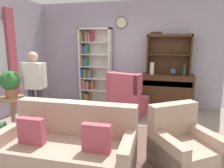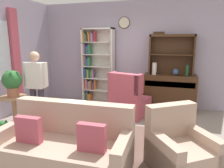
{
  "view_description": "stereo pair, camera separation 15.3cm",
  "coord_description": "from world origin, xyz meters",
  "px_view_note": "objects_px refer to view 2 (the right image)",
  "views": [
    {
      "loc": [
        1.12,
        -3.62,
        1.78
      ],
      "look_at": [
        0.1,
        0.2,
        0.95
      ],
      "focal_mm": 33.72,
      "sensor_mm": 36.0,
      "label": 1
    },
    {
      "loc": [
        1.27,
        -3.58,
        1.78
      ],
      "look_at": [
        0.1,
        0.2,
        0.95
      ],
      "focal_mm": 33.72,
      "sensor_mm": 36.0,
      "label": 2
    }
  ],
  "objects_px": {
    "bookshelf": "(95,66)",
    "plant_stand": "(14,109)",
    "potted_plant_large": "(12,81)",
    "wingback_chair": "(128,100)",
    "sideboard_hutch": "(172,49)",
    "potted_plant_small": "(2,128)",
    "sideboard": "(169,91)",
    "book_stack": "(99,120)",
    "person_reading": "(36,84)",
    "vase_tall": "(154,69)",
    "bottle_wine": "(187,71)",
    "couch_floral": "(66,147)",
    "coffee_table": "(104,125)",
    "vase_round": "(176,72)",
    "armchair_floral": "(180,150)"
  },
  "relations": [
    {
      "from": "vase_tall",
      "to": "plant_stand",
      "type": "height_order",
      "value": "vase_tall"
    },
    {
      "from": "person_reading",
      "to": "book_stack",
      "type": "relative_size",
      "value": 7.17
    },
    {
      "from": "sideboard",
      "to": "book_stack",
      "type": "height_order",
      "value": "sideboard"
    },
    {
      "from": "sideboard",
      "to": "potted_plant_small",
      "type": "distance_m",
      "value": 3.86
    },
    {
      "from": "book_stack",
      "to": "wingback_chair",
      "type": "bearing_deg",
      "value": 84.25
    },
    {
      "from": "vase_tall",
      "to": "wingback_chair",
      "type": "relative_size",
      "value": 0.29
    },
    {
      "from": "sideboard_hutch",
      "to": "person_reading",
      "type": "xyz_separation_m",
      "value": [
        -2.56,
        -2.01,
        -0.65
      ]
    },
    {
      "from": "couch_floral",
      "to": "book_stack",
      "type": "distance_m",
      "value": 0.79
    },
    {
      "from": "sideboard",
      "to": "bottle_wine",
      "type": "bearing_deg",
      "value": -12.89
    },
    {
      "from": "bookshelf",
      "to": "plant_stand",
      "type": "distance_m",
      "value": 2.49
    },
    {
      "from": "vase_tall",
      "to": "potted_plant_large",
      "type": "height_order",
      "value": "vase_tall"
    },
    {
      "from": "vase_round",
      "to": "person_reading",
      "type": "height_order",
      "value": "person_reading"
    },
    {
      "from": "potted_plant_large",
      "to": "potted_plant_small",
      "type": "distance_m",
      "value": 0.91
    },
    {
      "from": "potted_plant_large",
      "to": "person_reading",
      "type": "height_order",
      "value": "person_reading"
    },
    {
      "from": "bookshelf",
      "to": "sideboard_hutch",
      "type": "distance_m",
      "value": 2.11
    },
    {
      "from": "potted_plant_small",
      "to": "book_stack",
      "type": "xyz_separation_m",
      "value": [
        1.79,
        0.28,
        0.26
      ]
    },
    {
      "from": "coffee_table",
      "to": "vase_round",
      "type": "bearing_deg",
      "value": 62.83
    },
    {
      "from": "vase_round",
      "to": "person_reading",
      "type": "xyz_separation_m",
      "value": [
        -2.69,
        -1.83,
        -0.1
      ]
    },
    {
      "from": "vase_tall",
      "to": "vase_round",
      "type": "xyz_separation_m",
      "value": [
        0.52,
        0.01,
        -0.07
      ]
    },
    {
      "from": "bottle_wine",
      "to": "armchair_floral",
      "type": "xyz_separation_m",
      "value": [
        -0.13,
        -2.54,
        -0.77
      ]
    },
    {
      "from": "bookshelf",
      "to": "plant_stand",
      "type": "bearing_deg",
      "value": -111.54
    },
    {
      "from": "vase_tall",
      "to": "book_stack",
      "type": "distance_m",
      "value": 2.41
    },
    {
      "from": "couch_floral",
      "to": "book_stack",
      "type": "bearing_deg",
      "value": 75.18
    },
    {
      "from": "wingback_chair",
      "to": "person_reading",
      "type": "xyz_separation_m",
      "value": [
        -1.66,
        -1.16,
        0.52
      ]
    },
    {
      "from": "person_reading",
      "to": "coffee_table",
      "type": "relative_size",
      "value": 1.95
    },
    {
      "from": "armchair_floral",
      "to": "vase_round",
      "type": "bearing_deg",
      "value": 92.83
    },
    {
      "from": "bookshelf",
      "to": "potted_plant_large",
      "type": "xyz_separation_m",
      "value": [
        -0.88,
        -2.23,
        -0.08
      ]
    },
    {
      "from": "bottle_wine",
      "to": "person_reading",
      "type": "relative_size",
      "value": 0.18
    },
    {
      "from": "bottle_wine",
      "to": "wingback_chair",
      "type": "relative_size",
      "value": 0.26
    },
    {
      "from": "bookshelf",
      "to": "wingback_chair",
      "type": "relative_size",
      "value": 2.0
    },
    {
      "from": "coffee_table",
      "to": "book_stack",
      "type": "distance_m",
      "value": 0.14
    },
    {
      "from": "armchair_floral",
      "to": "plant_stand",
      "type": "height_order",
      "value": "armchair_floral"
    },
    {
      "from": "couch_floral",
      "to": "vase_round",
      "type": "bearing_deg",
      "value": 65.13
    },
    {
      "from": "bottle_wine",
      "to": "book_stack",
      "type": "height_order",
      "value": "bottle_wine"
    },
    {
      "from": "sideboard_hutch",
      "to": "potted_plant_small",
      "type": "xyz_separation_m",
      "value": [
        -2.85,
        -2.7,
        -1.36
      ]
    },
    {
      "from": "sideboard_hutch",
      "to": "plant_stand",
      "type": "height_order",
      "value": "sideboard_hutch"
    },
    {
      "from": "vase_round",
      "to": "bottle_wine",
      "type": "bearing_deg",
      "value": -4.95
    },
    {
      "from": "bookshelf",
      "to": "bottle_wine",
      "type": "xyz_separation_m",
      "value": [
        2.44,
        -0.17,
        -0.0
      ]
    },
    {
      "from": "vase_tall",
      "to": "bottle_wine",
      "type": "xyz_separation_m",
      "value": [
        0.78,
        -0.01,
        -0.01
      ]
    },
    {
      "from": "book_stack",
      "to": "potted_plant_large",
      "type": "bearing_deg",
      "value": 174.92
    },
    {
      "from": "vase_tall",
      "to": "couch_floral",
      "type": "relative_size",
      "value": 0.17
    },
    {
      "from": "couch_floral",
      "to": "coffee_table",
      "type": "relative_size",
      "value": 2.28
    },
    {
      "from": "vase_tall",
      "to": "person_reading",
      "type": "distance_m",
      "value": 2.84
    },
    {
      "from": "sideboard",
      "to": "armchair_floral",
      "type": "distance_m",
      "value": 2.65
    },
    {
      "from": "vase_tall",
      "to": "bookshelf",
      "type": "bearing_deg",
      "value": 174.41
    },
    {
      "from": "sideboard",
      "to": "plant_stand",
      "type": "relative_size",
      "value": 1.92
    },
    {
      "from": "vase_round",
      "to": "potted_plant_small",
      "type": "height_order",
      "value": "vase_round"
    },
    {
      "from": "sideboard",
      "to": "vase_round",
      "type": "height_order",
      "value": "vase_round"
    },
    {
      "from": "couch_floral",
      "to": "plant_stand",
      "type": "distance_m",
      "value": 1.91
    },
    {
      "from": "couch_floral",
      "to": "plant_stand",
      "type": "bearing_deg",
      "value": 151.53
    }
  ]
}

